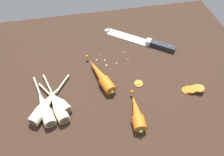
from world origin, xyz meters
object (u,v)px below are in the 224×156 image
parsnip_mid_left (44,107)px  carrot_slice_stray_near (139,83)px  whole_carrot (101,76)px  parsnip_back (57,104)px  carrot_slice_stack (193,89)px  parsnip_front (46,105)px  parsnip_mid_right (57,101)px  chefs_knife (136,39)px  whole_carrot_second (137,113)px

parsnip_mid_left → carrot_slice_stray_near: size_ratio=6.72×
whole_carrot → carrot_slice_stray_near: (13.73, -4.78, -1.74)cm
parsnip_back → carrot_slice_stray_near: bearing=8.6°
parsnip_back → parsnip_mid_left: bearing=-174.9°
carrot_slice_stack → carrot_slice_stray_near: carrot_slice_stack is taller
parsnip_front → carrot_slice_stray_near: parsnip_front is taller
parsnip_mid_right → carrot_slice_stray_near: bearing=6.6°
parsnip_mid_left → parsnip_back: same height
parsnip_mid_left → parsnip_back: (4.16, 0.37, -0.00)cm
chefs_knife → parsnip_front: parsnip_front is taller
parsnip_mid_right → whole_carrot: bearing=26.5°
whole_carrot_second → whole_carrot: bearing=116.6°
parsnip_mid_left → chefs_knife: bearing=36.3°
parsnip_back → carrot_slice_stray_near: 31.04cm
whole_carrot → parsnip_mid_right: whole_carrot is taller
parsnip_front → carrot_slice_stack: (53.10, -2.76, -1.02)cm
parsnip_front → carrot_slice_stack: size_ratio=2.61×
parsnip_front → carrot_slice_stack: parsnip_front is taller
whole_carrot_second → carrot_slice_stack: size_ratio=2.12×
parsnip_mid_right → carrot_slice_stack: parsnip_mid_right is taller
chefs_knife → parsnip_mid_right: 46.00cm
whole_carrot → parsnip_mid_left: whole_carrot is taller
parsnip_front → parsnip_mid_left: (-0.38, -0.78, 0.00)cm
chefs_knife → whole_carrot_second: 39.70cm
whole_carrot → parsnip_front: whole_carrot is taller
parsnip_mid_right → carrot_slice_stray_near: 30.66cm
whole_carrot → whole_carrot_second: bearing=-63.4°
whole_carrot → parsnip_mid_right: (-16.68, -8.32, -0.12)cm
whole_carrot → parsnip_back: whole_carrot is taller
parsnip_mid_right → whole_carrot_second: bearing=-21.1°
parsnip_front → parsnip_mid_right: same height
carrot_slice_stack → whole_carrot: bearing=160.0°
whole_carrot_second → parsnip_mid_left: 31.38cm
carrot_slice_stray_near → parsnip_mid_left: bearing=-171.8°
carrot_slice_stray_near → chefs_knife: bearing=76.9°
whole_carrot → parsnip_mid_right: bearing=-153.5°
parsnip_mid_left → parsnip_mid_right: bearing=18.7°
parsnip_front → parsnip_mid_left: 0.87cm
chefs_knife → parsnip_mid_right: (-36.20, -28.34, 1.33)cm
chefs_knife → parsnip_back: (-36.44, -29.46, 1.33)cm
chefs_knife → whole_carrot_second: (-10.38, -38.29, 1.45)cm
parsnip_front → parsnip_mid_left: size_ratio=0.91×
parsnip_front → parsnip_back: (3.77, -0.40, 0.00)cm
parsnip_front → parsnip_mid_right: 4.07cm
parsnip_front → carrot_slice_stray_near: (34.42, 4.25, -1.62)cm
carrot_slice_stack → carrot_slice_stray_near: bearing=159.4°
carrot_slice_stack → parsnip_mid_right: bearing=176.0°
parsnip_mid_right → parsnip_back: bearing=-102.0°
carrot_slice_stack → carrot_slice_stray_near: size_ratio=2.34×
whole_carrot → parsnip_mid_left: (-21.07, -9.80, -0.12)cm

